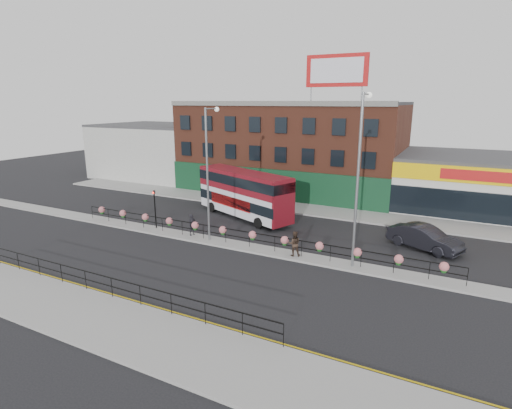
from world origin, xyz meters
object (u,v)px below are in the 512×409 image
at_px(lamp_column_east, 360,167).
at_px(lamp_column_west, 209,163).
at_px(car, 424,238).
at_px(pedestrian_b, 294,244).
at_px(pedestrian_a, 192,225).
at_px(double_decker_bus, 244,190).

bearing_deg(lamp_column_east, lamp_column_west, 179.85).
xyz_separation_m(car, lamp_column_east, (-3.75, -5.51, 5.67)).
distance_m(pedestrian_b, lamp_column_east, 6.79).
bearing_deg(pedestrian_a, pedestrian_b, -79.44).
height_order(car, pedestrian_b, pedestrian_b).
bearing_deg(pedestrian_b, car, -167.50).
xyz_separation_m(double_decker_bus, lamp_column_east, (11.69, -6.70, 3.90)).
height_order(car, lamp_column_west, lamp_column_west).
relative_size(double_decker_bus, lamp_column_west, 1.09).
height_order(pedestrian_a, pedestrian_b, pedestrian_b).
relative_size(double_decker_bus, lamp_column_east, 1.00).
bearing_deg(lamp_column_east, pedestrian_a, 179.58).
xyz_separation_m(pedestrian_a, lamp_column_east, (12.73, -0.09, 5.52)).
distance_m(pedestrian_b, lamp_column_west, 8.54).
relative_size(double_decker_bus, pedestrian_a, 6.29).
bearing_deg(pedestrian_a, car, -58.53).
xyz_separation_m(car, pedestrian_b, (-7.72, -5.83, 0.17)).
distance_m(double_decker_bus, lamp_column_east, 14.03).
xyz_separation_m(pedestrian_a, pedestrian_b, (8.76, -0.42, 0.02)).
bearing_deg(car, double_decker_bus, 109.68).
height_order(double_decker_bus, pedestrian_b, double_decker_bus).
height_order(double_decker_bus, pedestrian_a, double_decker_bus).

